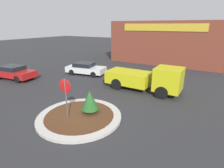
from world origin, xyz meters
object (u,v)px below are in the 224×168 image
(utility_truck, at_px, (146,78))
(parked_sedan_white, at_px, (86,68))
(parked_sedan_red, at_px, (14,72))
(stop_sign, at_px, (66,92))

(utility_truck, distance_m, parked_sedan_white, 7.68)
(utility_truck, bearing_deg, parked_sedan_red, -164.13)
(parked_sedan_white, bearing_deg, stop_sign, -67.00)
(stop_sign, bearing_deg, utility_truck, 72.76)
(stop_sign, relative_size, utility_truck, 0.41)
(stop_sign, height_order, utility_truck, stop_sign)
(parked_sedan_red, bearing_deg, parked_sedan_white, 38.20)
(parked_sedan_white, height_order, parked_sedan_red, parked_sedan_red)
(stop_sign, relative_size, parked_sedan_white, 0.57)
(stop_sign, distance_m, parked_sedan_white, 10.05)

